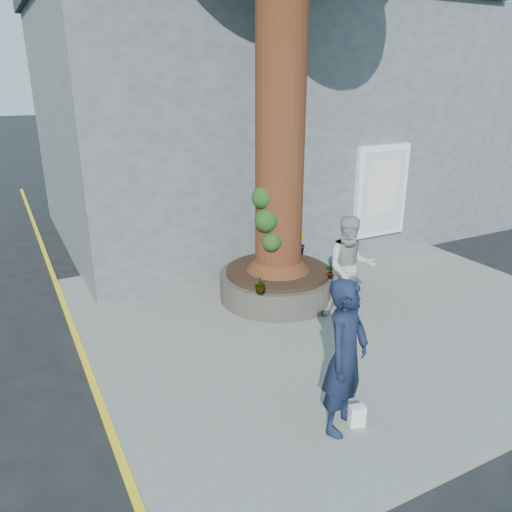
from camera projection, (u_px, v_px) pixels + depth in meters
name	position (u px, v px, depth m)	size (l,w,h in m)	color
ground	(296.00, 359.00, 8.06)	(120.00, 120.00, 0.00)	black
pavement	(335.00, 312.00, 9.53)	(9.00, 8.00, 0.12)	slate
yellow_line	(90.00, 377.00, 7.56)	(0.10, 30.00, 0.01)	yellow
stone_shop	(240.00, 119.00, 14.07)	(10.30, 8.30, 6.30)	#545659
neighbour_shop	(443.00, 115.00, 17.61)	(6.00, 8.00, 6.00)	#545659
planter	(278.00, 283.00, 9.93)	(2.30, 2.30, 0.60)	black
man	(346.00, 357.00, 5.98)	(0.73, 0.48, 2.01)	#121A32
woman	(350.00, 268.00, 8.94)	(0.92, 0.72, 1.90)	#9E9B97
shopping_bag	(357.00, 416.00, 6.30)	(0.20, 0.12, 0.28)	white
plant_a	(330.00, 269.00, 9.34)	(0.19, 0.13, 0.36)	gray
plant_b	(299.00, 244.00, 10.60)	(0.24, 0.24, 0.44)	gray
plant_c	(260.00, 284.00, 8.69)	(0.19, 0.19, 0.34)	gray
plant_d	(292.00, 244.00, 10.86)	(0.26, 0.23, 0.29)	gray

